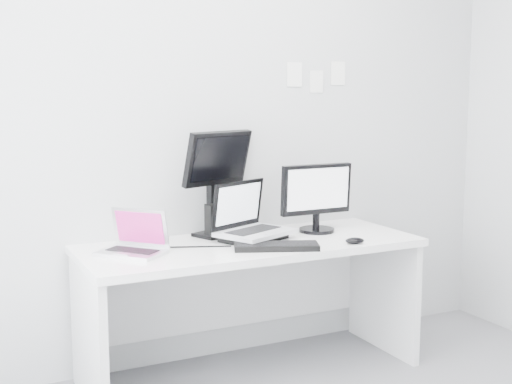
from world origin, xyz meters
TOP-DOWN VIEW (x-y plane):
  - back_wall at (0.00, 1.60)m, footprint 3.60×0.00m
  - desk at (0.00, 1.25)m, footprint 1.80×0.70m
  - macbook at (-0.65, 1.25)m, footprint 0.37×0.38m
  - speaker at (-0.13, 1.42)m, footprint 0.12×0.12m
  - dell_laptop at (0.04, 1.28)m, footprint 0.48×0.43m
  - rear_monitor at (-0.10, 1.49)m, footprint 0.47×0.31m
  - samsung_monitor at (0.46, 1.33)m, footprint 0.44×0.21m
  - keyboard at (0.05, 1.05)m, footprint 0.45×0.30m
  - mouse at (0.47, 0.98)m, footprint 0.12×0.09m
  - wall_note_0 at (0.45, 1.59)m, footprint 0.10×0.00m
  - wall_note_1 at (0.60, 1.59)m, footprint 0.09×0.00m
  - wall_note_2 at (0.75, 1.59)m, footprint 0.10×0.00m

SIDE VIEW (x-z plane):
  - desk at x=0.00m, z-range 0.00..0.73m
  - keyboard at x=0.05m, z-range 0.73..0.76m
  - mouse at x=0.47m, z-range 0.73..0.76m
  - speaker at x=-0.13m, z-range 0.73..0.92m
  - macbook at x=-0.65m, z-range 0.73..0.96m
  - dell_laptop at x=0.04m, z-range 0.73..1.05m
  - samsung_monitor at x=0.46m, z-range 0.73..1.13m
  - rear_monitor at x=-0.10m, z-range 0.73..1.33m
  - back_wall at x=0.00m, z-range -0.45..3.15m
  - wall_note_1 at x=0.60m, z-range 1.52..1.65m
  - wall_note_0 at x=0.45m, z-range 1.55..1.69m
  - wall_note_2 at x=0.75m, z-range 1.56..1.70m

